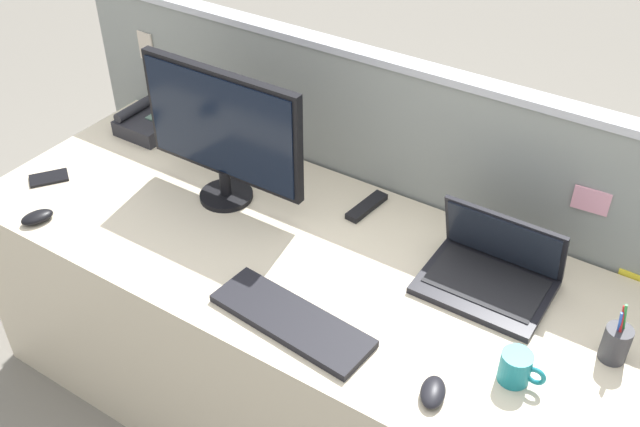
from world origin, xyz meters
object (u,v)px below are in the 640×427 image
(computer_mouse_right_hand, at_px, (37,217))
(cell_phone_black_slab, at_px, (49,178))
(tv_remote, at_px, (367,206))
(coffee_mug, at_px, (516,368))
(pen_cup, at_px, (616,343))
(laptop, at_px, (492,269))
(computer_mouse_left_hand, at_px, (433,392))
(desk_phone, at_px, (148,123))
(desktop_monitor, at_px, (222,130))
(keyboard_main, at_px, (291,320))

(computer_mouse_right_hand, relative_size, cell_phone_black_slab, 0.80)
(tv_remote, relative_size, coffee_mug, 1.47)
(pen_cup, bearing_deg, coffee_mug, -131.80)
(cell_phone_black_slab, bearing_deg, tv_remote, 59.70)
(laptop, distance_m, computer_mouse_left_hand, 0.45)
(desk_phone, relative_size, coffee_mug, 1.66)
(cell_phone_black_slab, bearing_deg, computer_mouse_left_hand, 31.04)
(laptop, height_order, computer_mouse_left_hand, laptop)
(desk_phone, xyz_separation_m, cell_phone_black_slab, (-0.06, -0.41, -0.03))
(computer_mouse_right_hand, bearing_deg, tv_remote, 57.36)
(laptop, distance_m, pen_cup, 0.38)
(desktop_monitor, xyz_separation_m, computer_mouse_right_hand, (-0.41, -0.43, -0.23))
(keyboard_main, relative_size, cell_phone_black_slab, 3.67)
(desktop_monitor, xyz_separation_m, computer_mouse_left_hand, (0.92, -0.37, -0.23))
(desktop_monitor, distance_m, computer_mouse_left_hand, 1.02)
(cell_phone_black_slab, distance_m, tv_remote, 1.07)
(cell_phone_black_slab, height_order, tv_remote, tv_remote)
(keyboard_main, xyz_separation_m, coffee_mug, (0.56, 0.14, 0.03))
(laptop, distance_m, cell_phone_black_slab, 1.48)
(desk_phone, relative_size, keyboard_main, 0.42)
(computer_mouse_left_hand, xyz_separation_m, coffee_mug, (0.14, 0.16, 0.03))
(computer_mouse_left_hand, relative_size, cell_phone_black_slab, 0.80)
(desktop_monitor, bearing_deg, desk_phone, 162.21)
(tv_remote, bearing_deg, cell_phone_black_slab, -149.38)
(pen_cup, height_order, tv_remote, pen_cup)
(keyboard_main, distance_m, tv_remote, 0.55)
(desk_phone, distance_m, coffee_mug, 1.61)
(desk_phone, height_order, pen_cup, pen_cup)
(desktop_monitor, bearing_deg, cell_phone_black_slab, -156.01)
(desk_phone, distance_m, pen_cup, 1.76)
(desktop_monitor, relative_size, pen_cup, 3.15)
(keyboard_main, height_order, cell_phone_black_slab, keyboard_main)
(coffee_mug, bearing_deg, computer_mouse_right_hand, -171.85)
(computer_mouse_left_hand, bearing_deg, computer_mouse_right_hand, 164.93)
(keyboard_main, bearing_deg, laptop, 54.33)
(desk_phone, bearing_deg, pen_cup, -5.84)
(tv_remote, bearing_deg, desktop_monitor, -149.25)
(desktop_monitor, height_order, computer_mouse_right_hand, desktop_monitor)
(pen_cup, distance_m, coffee_mug, 0.27)
(cell_phone_black_slab, xyz_separation_m, tv_remote, (0.98, 0.44, 0.01))
(desktop_monitor, distance_m, computer_mouse_right_hand, 0.64)
(cell_phone_black_slab, bearing_deg, pen_cup, 43.07)
(tv_remote, distance_m, coffee_mug, 0.76)
(coffee_mug, bearing_deg, cell_phone_black_slab, -178.74)
(laptop, xyz_separation_m, desk_phone, (-1.38, 0.08, -0.02))
(computer_mouse_left_hand, relative_size, coffee_mug, 0.87)
(laptop, relative_size, cell_phone_black_slab, 2.81)
(tv_remote, bearing_deg, coffee_mug, -25.29)
(pen_cup, xyz_separation_m, cell_phone_black_slab, (-1.81, -0.24, -0.05))
(pen_cup, distance_m, cell_phone_black_slab, 1.82)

